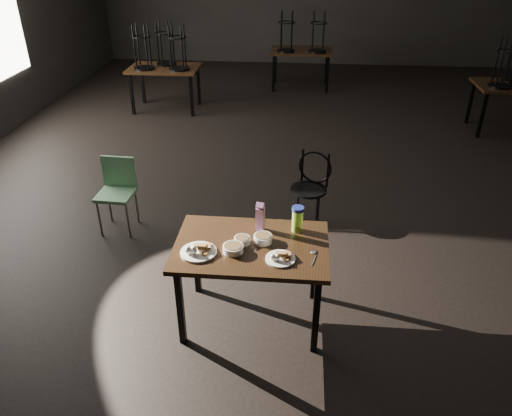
# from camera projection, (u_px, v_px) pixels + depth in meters

# --- Properties ---
(main_table) EXTENTS (1.20, 0.80, 0.75)m
(main_table) POSITION_uv_depth(u_px,v_px,m) (251.00, 253.00, 3.91)
(main_table) COLOR black
(main_table) RESTS_ON ground
(plate_left) EXTENTS (0.28, 0.28, 0.09)m
(plate_left) POSITION_uv_depth(u_px,v_px,m) (198.00, 250.00, 3.76)
(plate_left) COLOR white
(plate_left) RESTS_ON main_table
(plate_right) EXTENTS (0.22, 0.22, 0.07)m
(plate_right) POSITION_uv_depth(u_px,v_px,m) (280.00, 257.00, 3.69)
(plate_right) COLOR white
(plate_right) RESTS_ON main_table
(bowl_near) EXTENTS (0.13, 0.13, 0.05)m
(bowl_near) POSITION_uv_depth(u_px,v_px,m) (242.00, 240.00, 3.88)
(bowl_near) COLOR white
(bowl_near) RESTS_ON main_table
(bowl_far) EXTENTS (0.15, 0.15, 0.06)m
(bowl_far) POSITION_uv_depth(u_px,v_px,m) (263.00, 238.00, 3.90)
(bowl_far) COLOR white
(bowl_far) RESTS_ON main_table
(bowl_big) EXTENTS (0.16, 0.16, 0.05)m
(bowl_big) POSITION_uv_depth(u_px,v_px,m) (233.00, 248.00, 3.78)
(bowl_big) COLOR white
(bowl_big) RESTS_ON main_table
(juice_carton) EXTENTS (0.07, 0.07, 0.25)m
(juice_carton) POSITION_uv_depth(u_px,v_px,m) (260.00, 217.00, 4.01)
(juice_carton) COLOR #8A196E
(juice_carton) RESTS_ON main_table
(water_bottle) EXTENTS (0.12, 0.12, 0.22)m
(water_bottle) POSITION_uv_depth(u_px,v_px,m) (297.00, 219.00, 4.00)
(water_bottle) COLOR #B2F046
(water_bottle) RESTS_ON main_table
(spoon) EXTENTS (0.06, 0.21, 0.01)m
(spoon) POSITION_uv_depth(u_px,v_px,m) (314.00, 253.00, 3.77)
(spoon) COLOR silver
(spoon) RESTS_ON main_table
(bentwood_chair) EXTENTS (0.43, 0.43, 0.82)m
(bentwood_chair) POSITION_uv_depth(u_px,v_px,m) (311.00, 183.00, 5.36)
(bentwood_chair) COLOR black
(bentwood_chair) RESTS_ON ground
(school_chair) EXTENTS (0.38, 0.38, 0.79)m
(school_chair) POSITION_uv_depth(u_px,v_px,m) (117.00, 187.00, 5.30)
(school_chair) COLOR #7BC08A
(school_chair) RESTS_ON ground
(bg_table_left) EXTENTS (1.20, 0.80, 1.48)m
(bg_table_left) POSITION_uv_depth(u_px,v_px,m) (164.00, 66.00, 8.55)
(bg_table_left) COLOR black
(bg_table_left) RESTS_ON ground
(bg_table_far) EXTENTS (1.20, 0.80, 1.48)m
(bg_table_far) POSITION_uv_depth(u_px,v_px,m) (302.00, 50.00, 9.70)
(bg_table_far) COLOR black
(bg_table_far) RESTS_ON ground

